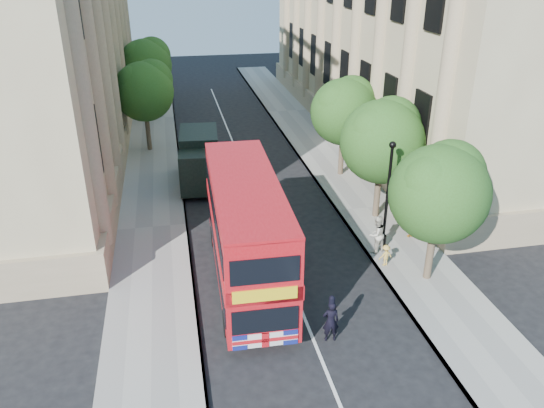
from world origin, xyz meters
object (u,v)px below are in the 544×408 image
lamp_post (387,199)px  box_van (200,161)px  double_decker_bus (246,229)px  police_constable (331,321)px  woman_pedestrian (376,234)px

lamp_post → box_van: 12.21m
lamp_post → double_decker_bus: lamp_post is taller
double_decker_bus → police_constable: (2.33, -4.41, -1.67)m
lamp_post → woman_pedestrian: bearing=-137.7°
double_decker_bus → police_constable: double_decker_bus is taller
box_van → double_decker_bus: bearing=-79.6°
lamp_post → double_decker_bus: 6.93m
lamp_post → double_decker_bus: bearing=-167.1°
box_van → police_constable: size_ratio=3.37×
double_decker_bus → police_constable: 5.26m
box_van → lamp_post: bearing=-45.2°
lamp_post → police_constable: size_ratio=3.13×
double_decker_bus → police_constable: size_ratio=5.97×
box_van → police_constable: 15.62m
double_decker_bus → woman_pedestrian: 6.40m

